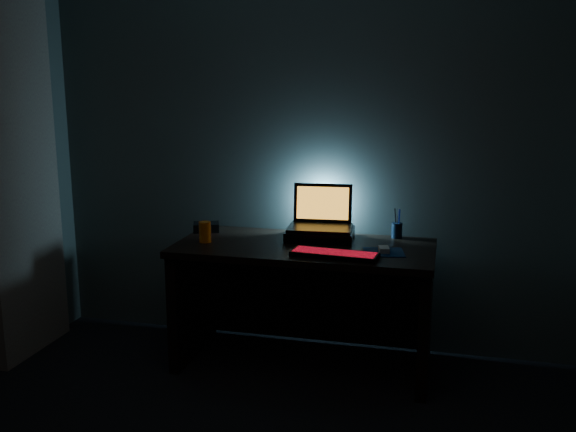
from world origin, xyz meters
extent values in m
cube|color=#4D5853|center=(0.00, 2.00, 1.25)|extent=(3.50, 0.00, 2.50)
cube|color=black|center=(0.00, 1.62, 0.73)|extent=(1.50, 0.70, 0.04)
cube|color=black|center=(-0.71, 1.62, 0.35)|extent=(0.06, 0.64, 0.71)
cube|color=black|center=(0.71, 1.62, 0.35)|extent=(0.06, 0.64, 0.71)
cube|color=black|center=(0.00, 1.95, 0.35)|extent=(1.38, 0.02, 0.65)
cube|color=#A9A687|center=(-1.71, 1.42, 1.15)|extent=(0.06, 0.65, 2.30)
cube|color=black|center=(0.06, 1.78, 0.78)|extent=(0.42, 0.33, 0.06)
cube|color=black|center=(0.06, 1.78, 0.82)|extent=(0.40, 0.29, 0.02)
cube|color=black|center=(0.05, 1.91, 0.95)|extent=(0.36, 0.07, 0.24)
cube|color=orange|center=(0.05, 1.90, 0.95)|extent=(0.32, 0.06, 0.20)
cube|color=black|center=(0.22, 1.40, 0.76)|extent=(0.49, 0.19, 0.03)
cube|color=red|center=(0.22, 1.40, 0.78)|extent=(0.46, 0.17, 0.00)
cube|color=#0A244C|center=(0.47, 1.56, 0.75)|extent=(0.26, 0.24, 0.00)
cube|color=gray|center=(0.47, 1.56, 0.77)|extent=(0.07, 0.10, 0.03)
cylinder|color=black|center=(0.51, 1.92, 0.80)|extent=(0.08, 0.08, 0.09)
cylinder|color=orange|center=(-0.58, 1.54, 0.81)|extent=(0.09, 0.09, 0.12)
cube|color=black|center=(-0.68, 1.80, 0.78)|extent=(0.20, 0.18, 0.05)
sphere|color=#FF0C07|center=(-0.66, 1.74, 0.78)|extent=(0.01, 0.01, 0.01)
camera|label=1|loc=(0.78, -1.92, 1.69)|focal=40.00mm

